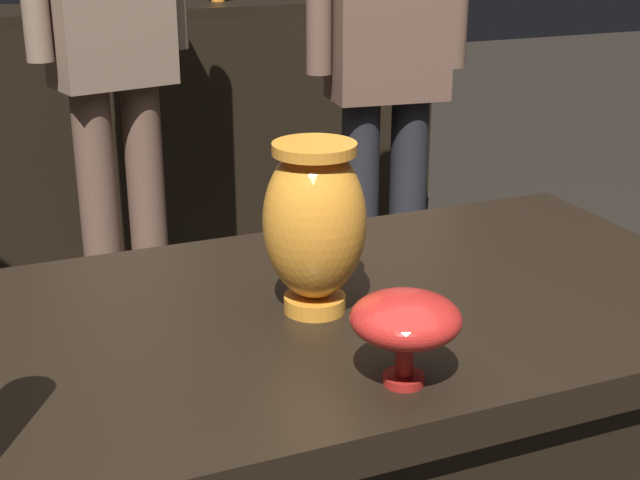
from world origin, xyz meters
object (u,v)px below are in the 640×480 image
object	(u,v)px
visitor_center_back	(109,23)
vase_tall_behind	(402,322)
vase_centerpiece	(315,222)
visitor_near_right	(388,44)

from	to	relation	value
visitor_center_back	vase_tall_behind	bearing A→B (deg)	76.87
vase_centerpiece	visitor_near_right	distance (m)	1.45
vase_tall_behind	visitor_center_back	distance (m)	1.74
vase_tall_behind	visitor_near_right	size ratio (longest dim) A/B	0.08
vase_tall_behind	visitor_near_right	distance (m)	1.64
vase_tall_behind	visitor_center_back	world-z (taller)	visitor_center_back
vase_centerpiece	vase_tall_behind	world-z (taller)	vase_centerpiece
vase_tall_behind	vase_centerpiece	bearing A→B (deg)	93.36
vase_tall_behind	visitor_center_back	size ratio (longest dim) A/B	0.07
vase_tall_behind	visitor_center_back	xyz separation A→B (m)	(0.00, 1.74, 0.14)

